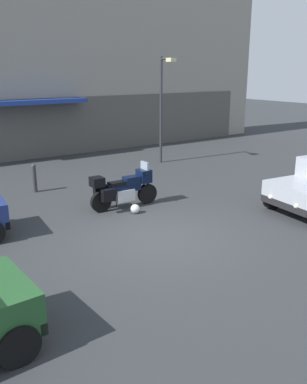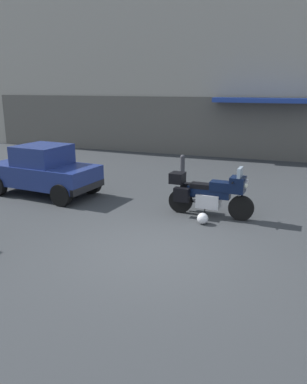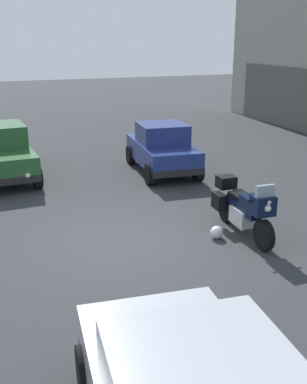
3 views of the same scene
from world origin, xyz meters
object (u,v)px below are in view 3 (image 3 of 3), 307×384
at_px(helmet, 217,232).
at_px(car_hatchback_near, 0,152).
at_px(motorcycle, 244,207).
at_px(car_compact_side, 162,148).

bearing_deg(helmet, car_hatchback_near, -148.60).
xyz_separation_m(motorcycle, helmet, (0.01, -0.65, -0.48)).
xyz_separation_m(car_hatchback_near, car_compact_side, (1.16, 4.83, -0.04)).
xyz_separation_m(motorcycle, car_hatchback_near, (-6.43, -4.58, 0.19)).
distance_m(helmet, car_compact_side, 5.40).
distance_m(car_hatchback_near, car_compact_side, 4.97).
distance_m(motorcycle, car_compact_side, 5.28).
relative_size(motorcycle, helmet, 8.09).
bearing_deg(motorcycle, car_compact_side, 179.84).
height_order(motorcycle, car_hatchback_near, car_hatchback_near).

